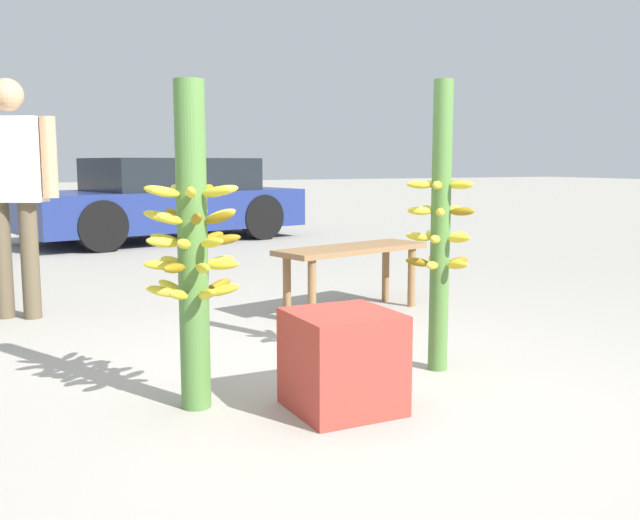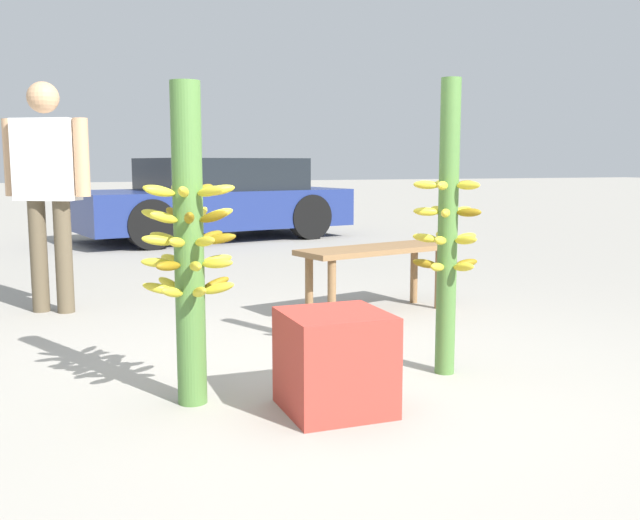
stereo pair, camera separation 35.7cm
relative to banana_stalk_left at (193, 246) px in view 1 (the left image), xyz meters
name	(u,v)px [view 1 (the left image)]	position (x,y,z in m)	size (l,w,h in m)	color
ground_plane	(330,391)	(0.67, -0.07, -0.76)	(80.00, 80.00, 0.00)	#9E998E
banana_stalk_left	(193,246)	(0.00, 0.00, 0.00)	(0.45, 0.45, 1.51)	#4C7A38
banana_stalk_center	(440,227)	(1.38, 0.00, 0.03)	(0.37, 0.37, 1.58)	#4C7A38
vendor_person	(12,178)	(-0.62, 2.46, 0.27)	(0.65, 0.44, 1.74)	brown
market_bench	(352,257)	(1.69, 1.55, -0.34)	(1.32, 0.69, 0.51)	olive
parked_car	(164,200)	(1.68, 7.27, -0.17)	(4.23, 2.56, 1.20)	navy
produce_crate	(342,361)	(0.60, -0.33, -0.53)	(0.46, 0.46, 0.46)	#B2382D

